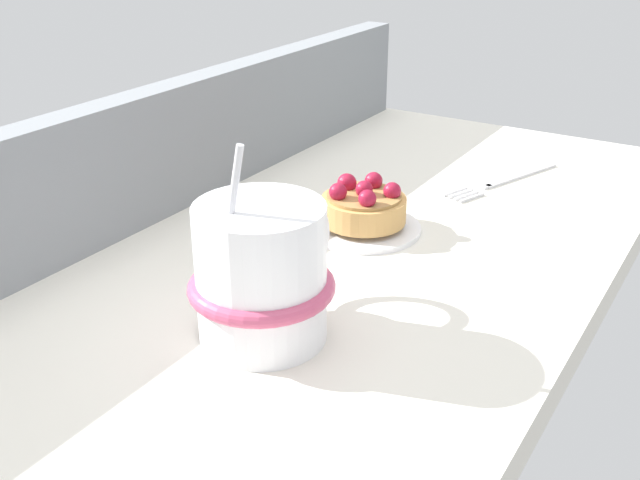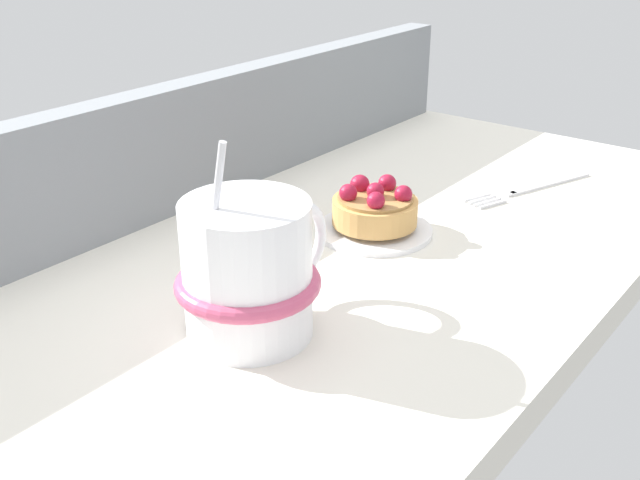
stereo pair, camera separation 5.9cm
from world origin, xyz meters
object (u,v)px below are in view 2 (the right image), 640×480
at_px(dessert_fork, 530,188).
at_px(dessert_plate, 374,228).
at_px(coffee_mug, 249,271).
at_px(raspberry_tart, 375,207).

bearing_deg(dessert_fork, dessert_plate, 160.05).
relative_size(dessert_plate, dessert_fork, 0.65).
height_order(coffee_mug, dessert_fork, coffee_mug).
relative_size(dessert_plate, raspberry_tart, 1.37).
xyz_separation_m(dessert_plate, dessert_fork, (0.19, -0.07, -0.00)).
distance_m(dessert_plate, raspberry_tart, 0.02).
relative_size(raspberry_tart, dessert_fork, 0.47).
bearing_deg(coffee_mug, dessert_fork, -6.10).
xyz_separation_m(coffee_mug, dessert_fork, (0.38, -0.04, -0.04)).
bearing_deg(raspberry_tart, dessert_plate, -118.64).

